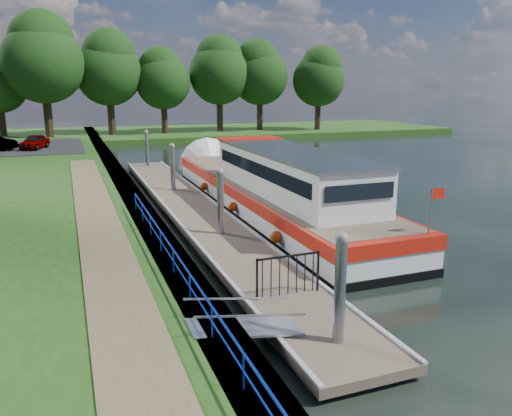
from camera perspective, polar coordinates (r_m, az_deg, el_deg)
name	(u,v)px	position (r m, az deg, el deg)	size (l,w,h in m)	color
ground	(326,347)	(12.23, 8.03, -15.42)	(160.00, 160.00, 0.00)	black
bank_edge	(132,203)	(25.08, -13.96, 0.56)	(1.10, 90.00, 0.78)	#473D2D
far_bank	(212,132)	(63.94, -5.02, 8.65)	(60.00, 18.00, 0.60)	#1D4112
footpath	(103,239)	(18.07, -17.09, -3.39)	(1.60, 40.00, 0.05)	brown
blue_fence	(181,266)	(13.38, -8.59, -6.62)	(0.04, 18.04, 0.72)	#0C2DBF
pontoon	(193,212)	(23.63, -7.18, -0.45)	(2.50, 30.00, 0.56)	brown
mooring_piles	(193,189)	(23.39, -7.26, 2.16)	(0.30, 27.30, 3.55)	gray
gangway	(245,326)	(11.66, -1.31, -13.33)	(2.58, 1.00, 0.92)	#A5A8AD
gate_panel	(288,269)	(13.53, 3.71, -7.00)	(1.85, 0.05, 1.15)	black
barge	(265,188)	(24.44, 1.00, 2.31)	(4.36, 21.15, 4.78)	black
horizon_trees	(97,67)	(58.13, -17.73, 15.11)	(54.38, 10.03, 12.87)	#332316
car_a	(35,142)	(45.82, -23.98, 6.94)	(1.41, 3.50, 1.19)	#999999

